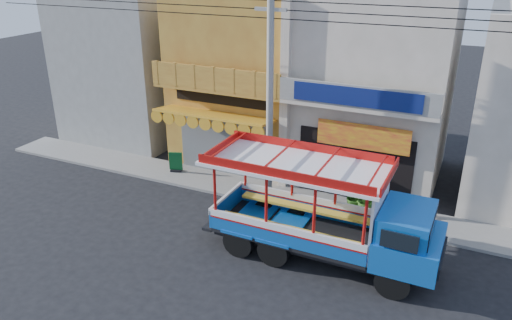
# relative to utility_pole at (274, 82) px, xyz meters

# --- Properties ---
(ground) EXTENTS (90.00, 90.00, 0.00)m
(ground) POSITION_rel_utility_pole_xyz_m (0.85, -3.30, -5.03)
(ground) COLOR black
(ground) RESTS_ON ground
(sidewalk) EXTENTS (30.00, 2.00, 0.12)m
(sidewalk) POSITION_rel_utility_pole_xyz_m (0.85, 0.70, -4.97)
(sidewalk) COLOR slate
(sidewalk) RESTS_ON ground
(shophouse_left) EXTENTS (6.00, 7.50, 8.24)m
(shophouse_left) POSITION_rel_utility_pole_xyz_m (-3.15, 4.66, -0.92)
(shophouse_left) COLOR #A26624
(shophouse_left) RESTS_ON ground
(shophouse_right) EXTENTS (6.00, 6.75, 8.24)m
(shophouse_right) POSITION_rel_utility_pole_xyz_m (2.85, 4.66, -0.93)
(shophouse_right) COLOR #BBAF99
(shophouse_right) RESTS_ON ground
(party_pilaster) EXTENTS (0.35, 0.30, 8.00)m
(party_pilaster) POSITION_rel_utility_pole_xyz_m (-0.15, 1.55, -1.03)
(party_pilaster) COLOR #BBAF99
(party_pilaster) RESTS_ON ground
(filler_building_left) EXTENTS (6.00, 6.00, 7.60)m
(filler_building_left) POSITION_rel_utility_pole_xyz_m (-10.15, 4.70, -1.23)
(filler_building_left) COLOR gray
(filler_building_left) RESTS_ON ground
(utility_pole) EXTENTS (28.00, 0.26, 9.00)m
(utility_pole) POSITION_rel_utility_pole_xyz_m (0.00, 0.00, 0.00)
(utility_pole) COLOR gray
(utility_pole) RESTS_ON ground
(songthaew_truck) EXTENTS (7.66, 2.67, 3.56)m
(songthaew_truck) POSITION_rel_utility_pole_xyz_m (3.52, -2.93, -3.32)
(songthaew_truck) COLOR black
(songthaew_truck) RESTS_ON ground
(green_sign) EXTENTS (0.59, 0.43, 0.93)m
(green_sign) POSITION_rel_utility_pole_xyz_m (-5.14, 0.83, -4.52)
(green_sign) COLOR black
(green_sign) RESTS_ON sidewalk
(potted_plant_a) EXTENTS (1.22, 1.17, 1.05)m
(potted_plant_a) POSITION_rel_utility_pole_xyz_m (3.22, 0.76, -4.39)
(potted_plant_a) COLOR #30651C
(potted_plant_a) RESTS_ON sidewalk
(potted_plant_c) EXTENTS (0.81, 0.81, 1.13)m
(potted_plant_c) POSITION_rel_utility_pole_xyz_m (3.62, 0.63, -4.35)
(potted_plant_c) COLOR #30651C
(potted_plant_c) RESTS_ON sidewalk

